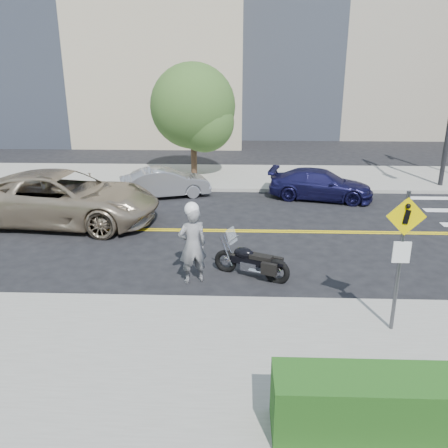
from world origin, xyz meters
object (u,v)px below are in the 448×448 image
Objects in this scene: pedestrian_sign at (402,249)px; suv at (63,198)px; motorcycle at (252,255)px; parked_car_blue at (321,184)px; parked_car_silver at (165,183)px; motorcyclist at (193,243)px.

suv is at bearing 143.75° from pedestrian_sign.
parked_car_blue is (3.00, 7.62, -0.02)m from motorcycle.
motorcycle is 0.32× the size of suv.
parked_car_silver is (-6.40, 10.45, -1.35)m from pedestrian_sign.
parked_car_blue is at bearing -109.24° from parked_car_silver.
motorcyclist is 8.31m from parked_car_silver.
pedestrian_sign is 10.45m from parked_car_blue.
pedestrian_sign is 4.21m from motorcycle.
motorcyclist reaches higher than parked_car_silver.
motorcyclist is 0.51× the size of parked_car_blue.
pedestrian_sign is 5.11m from motorcyclist.
parked_car_blue is at bearing -142.05° from motorcyclist.
pedestrian_sign reaches higher than motorcyclist.
motorcycle is 0.56× the size of parked_car_silver.
parked_car_silver is (-1.97, 8.06, -0.47)m from motorcyclist.
motorcycle is (-2.90, 2.74, -1.32)m from pedestrian_sign.
parked_car_silver is (-3.50, 7.71, -0.02)m from motorcycle.
motorcyclist is at bearing 175.27° from parked_car_silver.
parked_car_silver is at bearing -98.76° from motorcyclist.
parked_car_blue reaches higher than parked_car_silver.
pedestrian_sign is at bearing -167.51° from parked_car_blue.
suv is 10.13m from parked_car_blue.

